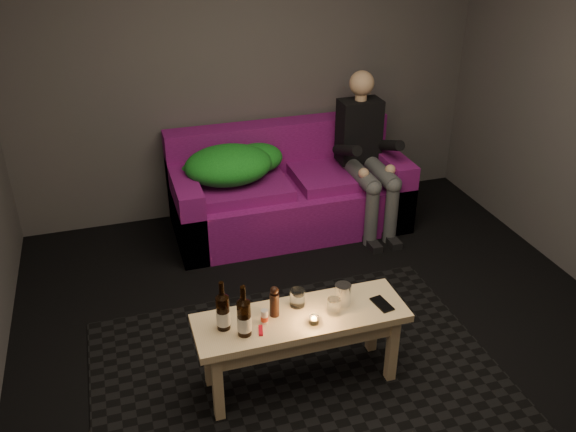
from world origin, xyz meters
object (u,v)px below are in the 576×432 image
at_px(person, 366,150).
at_px(beer_bottle_a, 223,312).
at_px(steel_cup, 343,294).
at_px(beer_bottle_b, 244,317).
at_px(sofa, 288,192).
at_px(coffee_table, 301,328).

distance_m(person, beer_bottle_a, 2.30).
bearing_deg(steel_cup, person, 62.61).
relative_size(person, steel_cup, 10.07).
relative_size(beer_bottle_b, steel_cup, 2.37).
relative_size(beer_bottle_a, beer_bottle_b, 0.97).
distance_m(person, beer_bottle_b, 2.30).
relative_size(person, beer_bottle_a, 4.37).
height_order(sofa, steel_cup, sofa).
bearing_deg(beer_bottle_a, beer_bottle_b, -40.93).
xyz_separation_m(sofa, steel_cup, (-0.24, -1.84, 0.25)).
height_order(sofa, beer_bottle_b, sofa).
bearing_deg(beer_bottle_a, coffee_table, -2.48).
relative_size(sofa, beer_bottle_a, 6.55).
distance_m(person, coffee_table, 2.07).
bearing_deg(sofa, coffee_table, -104.98).
distance_m(sofa, beer_bottle_b, 2.13).
distance_m(beer_bottle_b, steel_cup, 0.61).
bearing_deg(beer_bottle_b, steel_cup, 9.02).
bearing_deg(beer_bottle_b, person, 50.40).
xyz_separation_m(beer_bottle_a, steel_cup, (0.69, 0.01, -0.05)).
bearing_deg(coffee_table, beer_bottle_b, -169.30).
bearing_deg(beer_bottle_a, steel_cup, 1.00).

